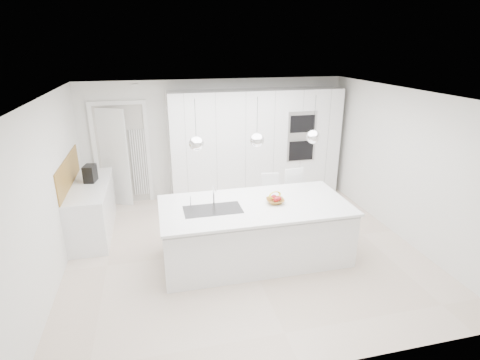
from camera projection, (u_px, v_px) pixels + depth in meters
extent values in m
plane|color=beige|center=(244.00, 249.00, 6.14)|extent=(5.50, 5.50, 0.00)
plane|color=silver|center=(216.00, 139.00, 7.99)|extent=(5.50, 0.00, 5.50)
plane|color=silver|center=(50.00, 193.00, 5.11)|extent=(0.00, 5.00, 5.00)
plane|color=white|center=(245.00, 94.00, 5.28)|extent=(5.50, 5.50, 0.00)
cube|color=white|center=(256.00, 145.00, 7.93)|extent=(3.60, 0.60, 2.30)
cube|color=white|center=(109.00, 158.00, 7.53)|extent=(0.76, 0.38, 2.00)
cube|color=white|center=(92.00, 210.00, 6.56)|extent=(0.60, 1.80, 0.86)
cube|color=white|center=(89.00, 186.00, 6.40)|extent=(0.62, 1.82, 0.04)
cube|color=olive|center=(68.00, 172.00, 6.25)|extent=(0.02, 1.80, 0.50)
cube|color=white|center=(255.00, 233.00, 5.74)|extent=(2.80, 1.20, 0.86)
cube|color=white|center=(255.00, 205.00, 5.63)|extent=(2.84, 1.40, 0.04)
cylinder|color=white|center=(214.00, 195.00, 5.58)|extent=(0.02, 0.02, 0.30)
sphere|color=white|center=(196.00, 144.00, 5.05)|extent=(0.20, 0.20, 0.20)
sphere|color=white|center=(257.00, 140.00, 5.24)|extent=(0.20, 0.20, 0.20)
sphere|color=white|center=(313.00, 137.00, 5.42)|extent=(0.20, 0.20, 0.20)
imported|color=olive|center=(275.00, 201.00, 5.65)|extent=(0.30, 0.30, 0.07)
cube|color=black|center=(90.00, 173.00, 6.50)|extent=(0.22, 0.30, 0.29)
sphere|color=#A71921|center=(274.00, 197.00, 5.69)|extent=(0.08, 0.08, 0.08)
sphere|color=#A71921|center=(276.00, 199.00, 5.61)|extent=(0.08, 0.08, 0.08)
sphere|color=#A71921|center=(279.00, 198.00, 5.66)|extent=(0.07, 0.07, 0.07)
torus|color=yellow|center=(275.00, 195.00, 5.64)|extent=(0.25, 0.18, 0.22)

